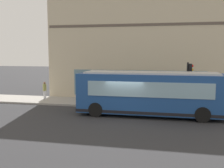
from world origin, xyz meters
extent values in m
plane|color=#2D2D30|center=(0.00, 0.00, 0.00)|extent=(120.00, 120.00, 0.00)
cube|color=#9E9991|center=(4.38, 0.00, 0.07)|extent=(3.56, 40.00, 0.15)
cube|color=beige|center=(9.95, 0.00, 6.18)|extent=(7.59, 17.10, 12.37)
cube|color=brown|center=(6.31, 0.00, 6.80)|extent=(0.36, 16.76, 0.24)
cube|color=slate|center=(6.21, 0.00, 1.60)|extent=(0.12, 11.97, 2.40)
cube|color=#1E478C|center=(0.65, -1.59, 1.60)|extent=(2.53, 10.01, 2.70)
cube|color=silver|center=(0.65, -1.59, 3.01)|extent=(2.15, 9.01, 0.12)
cube|color=#8CB2C6|center=(0.66, 3.39, 2.05)|extent=(2.20, 0.09, 1.20)
cube|color=#8CB2C6|center=(1.92, -1.60, 2.00)|extent=(0.09, 8.20, 1.00)
cube|color=#8CB2C6|center=(-0.62, -1.59, 2.00)|extent=(0.09, 8.20, 1.00)
cube|color=black|center=(0.65, -1.59, 0.43)|extent=(2.57, 10.05, 0.20)
cylinder|color=black|center=(1.81, 2.00, 0.50)|extent=(0.30, 1.00, 1.00)
cylinder|color=black|center=(-0.49, 2.01, 0.50)|extent=(0.30, 1.00, 1.00)
cylinder|color=black|center=(1.79, -5.00, 0.50)|extent=(0.30, 1.00, 1.00)
cylinder|color=black|center=(-0.51, -4.99, 0.50)|extent=(0.30, 1.00, 1.00)
cylinder|color=black|center=(3.08, -4.18, 1.90)|extent=(0.14, 0.14, 3.51)
cube|color=black|center=(3.08, -4.37, 3.11)|extent=(0.32, 0.24, 0.90)
sphere|color=red|center=(3.08, -4.50, 3.39)|extent=(0.20, 0.20, 0.20)
sphere|color=yellow|center=(3.08, -4.50, 3.11)|extent=(0.20, 0.20, 0.20)
sphere|color=green|center=(3.08, -4.50, 2.83)|extent=(0.20, 0.20, 0.20)
cylinder|color=gold|center=(5.25, 0.85, 0.43)|extent=(0.24, 0.24, 0.55)
sphere|color=gold|center=(5.25, 0.85, 0.78)|extent=(0.22, 0.22, 0.22)
cylinder|color=gold|center=(5.25, 0.68, 0.48)|extent=(0.10, 0.12, 0.10)
cylinder|color=gold|center=(5.42, 0.85, 0.48)|extent=(0.12, 0.10, 0.10)
cylinder|color=#3359A5|center=(3.70, 0.25, 0.55)|extent=(0.14, 0.14, 0.79)
cylinder|color=#3359A5|center=(3.83, 0.37, 0.55)|extent=(0.14, 0.14, 0.79)
cylinder|color=silver|center=(3.76, 0.31, 1.25)|extent=(0.32, 0.32, 0.63)
sphere|color=#9E704C|center=(3.76, 0.31, 1.67)|extent=(0.21, 0.21, 0.21)
cylinder|color=silver|center=(4.66, 8.37, 0.53)|extent=(0.14, 0.14, 0.77)
cylinder|color=silver|center=(4.57, 8.22, 0.53)|extent=(0.14, 0.14, 0.77)
cylinder|color=#99994C|center=(4.62, 8.30, 1.22)|extent=(0.32, 0.32, 0.61)
sphere|color=#9E704C|center=(4.62, 8.30, 1.63)|extent=(0.21, 0.21, 0.21)
cube|color=#263F99|center=(3.63, 4.17, 0.60)|extent=(0.44, 0.40, 0.90)
cube|color=#8CB2C6|center=(3.63, 3.96, 0.78)|extent=(0.35, 0.03, 0.30)
camera|label=1|loc=(-18.32, -3.05, 4.43)|focal=44.08mm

